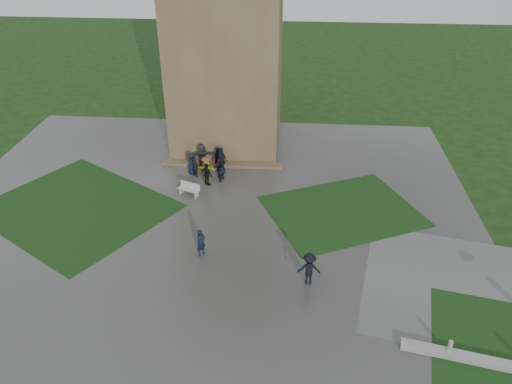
# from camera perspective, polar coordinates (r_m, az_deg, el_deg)

# --- Properties ---
(ground) EXTENTS (120.00, 120.00, 0.00)m
(ground) POSITION_cam_1_polar(r_m,az_deg,el_deg) (28.41, -6.85, -6.98)
(ground) COLOR black
(plaza) EXTENTS (34.00, 34.00, 0.02)m
(plaza) POSITION_cam_1_polar(r_m,az_deg,el_deg) (29.97, -6.16, -4.63)
(plaza) COLOR #3B3B38
(plaza) RESTS_ON ground
(lawn_inset_left) EXTENTS (14.10, 13.46, 0.01)m
(lawn_inset_left) POSITION_cam_1_polar(r_m,az_deg,el_deg) (34.00, -19.82, -1.75)
(lawn_inset_left) COLOR black
(lawn_inset_left) RESTS_ON plaza
(lawn_inset_right) EXTENTS (11.12, 10.15, 0.01)m
(lawn_inset_right) POSITION_cam_1_polar(r_m,az_deg,el_deg) (32.19, 9.85, -2.16)
(lawn_inset_right) COLOR black
(lawn_inset_right) RESTS_ON plaza
(tower) EXTENTS (8.00, 8.00, 18.00)m
(tower) POSITION_cam_1_polar(r_m,az_deg,el_deg) (38.18, -3.46, 18.24)
(tower) COLOR brown
(tower) RESTS_ON ground
(tower_plinth) EXTENTS (9.00, 0.80, 0.22)m
(tower_plinth) POSITION_cam_1_polar(r_m,az_deg,el_deg) (37.14, -3.92, 3.22)
(tower_plinth) COLOR brown
(tower_plinth) RESTS_ON plaza
(bench) EXTENTS (1.57, 0.99, 0.87)m
(bench) POSITION_cam_1_polar(r_m,az_deg,el_deg) (33.51, -7.64, 0.37)
(bench) COLOR #B6B7B2
(bench) RESTS_ON plaza
(visitor_cluster) EXTENTS (3.12, 3.58, 2.49)m
(visitor_cluster) POSITION_cam_1_polar(r_m,az_deg,el_deg) (35.49, -5.40, 3.47)
(visitor_cluster) COLOR black
(visitor_cluster) RESTS_ON plaza
(pedestrian_mid) EXTENTS (0.67, 0.72, 1.65)m
(pedestrian_mid) POSITION_cam_1_polar(r_m,az_deg,el_deg) (27.78, -6.30, -5.76)
(pedestrian_mid) COLOR black
(pedestrian_mid) RESTS_ON plaza
(pedestrian_near) EXTENTS (1.20, 0.63, 1.85)m
(pedestrian_near) POSITION_cam_1_polar(r_m,az_deg,el_deg) (25.84, 6.08, -8.70)
(pedestrian_near) COLOR black
(pedestrian_near) RESTS_ON plaza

